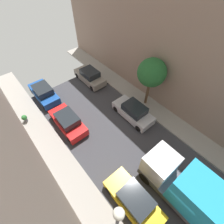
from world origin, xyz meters
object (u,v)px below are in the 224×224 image
parked_car_left_3 (68,122)px  lamp_post (117,222)px  parked_car_left_2 (134,200)px  parked_car_right_1 (133,112)px  potted_plant_0 (25,118)px  street_tree_1 (152,73)px  parked_car_left_4 (44,93)px  delivery_truck (194,196)px  parked_car_right_2 (90,76)px

parked_car_left_3 → lamp_post: lamp_post is taller
parked_car_left_2 → parked_car_left_3: size_ratio=1.00×
parked_car_right_1 → potted_plant_0: size_ratio=5.53×
street_tree_1 → lamp_post: bearing=-146.7°
parked_car_left_2 → parked_car_left_3: 8.43m
lamp_post → parked_car_left_4: bearing=82.2°
street_tree_1 → lamp_post: (-9.57, -6.29, 0.14)m
parked_car_left_3 → street_tree_1: 8.68m
parked_car_right_1 → delivery_truck: bearing=-109.3°
street_tree_1 → potted_plant_0: (-10.53, 5.66, -3.30)m
parked_car_right_1 → street_tree_1: (2.27, 0.42, 3.16)m
parked_car_left_3 → street_tree_1: (7.67, -2.57, 3.16)m
parked_car_right_2 → lamp_post: lamp_post is taller
parked_car_right_2 → street_tree_1: size_ratio=0.83×
parked_car_left_4 → parked_car_right_1: (5.40, -8.03, 0.00)m
parked_car_right_2 → parked_car_left_4: bearing=171.7°
parked_car_right_1 → parked_car_right_2: same height
parked_car_left_3 → parked_car_left_2: bearing=-90.0°
parked_car_left_3 → parked_car_left_4: bearing=90.0°
parked_car_left_2 → parked_car_right_1: bearing=45.2°
parked_car_left_2 → parked_car_left_3: (0.00, 8.43, 0.00)m
parked_car_left_4 → delivery_truck: bearing=-80.3°
parked_car_left_4 → lamp_post: size_ratio=0.71×
delivery_truck → parked_car_right_2: bearing=79.8°
parked_car_left_2 → parked_car_left_3: bearing=90.0°
parked_car_left_3 → parked_car_left_4: size_ratio=1.00×
parked_car_right_1 → parked_car_left_3: bearing=151.0°
street_tree_1 → parked_car_left_2: bearing=-142.6°
lamp_post → parked_car_right_1: bearing=38.8°
parked_car_right_1 → delivery_truck: size_ratio=0.64×
potted_plant_0 → delivery_truck: bearing=-68.0°
parked_car_right_2 → delivery_truck: 15.23m
parked_car_right_1 → street_tree_1: 3.92m
parked_car_right_1 → potted_plant_0: (-8.26, 6.08, -0.14)m
parked_car_left_3 → street_tree_1: bearing=-18.5°
parked_car_left_3 → parked_car_right_1: (5.40, -2.99, 0.00)m
delivery_truck → potted_plant_0: delivery_truck is taller
potted_plant_0 → parked_car_right_2: bearing=8.0°
delivery_truck → potted_plant_0: size_ratio=8.69×
parked_car_left_4 → parked_car_right_1: same height
potted_plant_0 → parked_car_right_1: bearing=-36.3°
parked_car_left_4 → potted_plant_0: 3.46m
delivery_truck → potted_plant_0: (-5.56, 13.79, -1.21)m
delivery_truck → lamp_post: (-4.60, 1.84, 2.23)m
parked_car_left_4 → parked_car_right_2: bearing=-8.3°
parked_car_left_3 → delivery_truck: size_ratio=0.64×
parked_car_left_4 → delivery_truck: delivery_truck is taller
parked_car_left_2 → parked_car_right_2: same height
parked_car_left_2 → parked_car_left_4: 13.47m
parked_car_left_3 → potted_plant_0: parked_car_left_3 is taller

